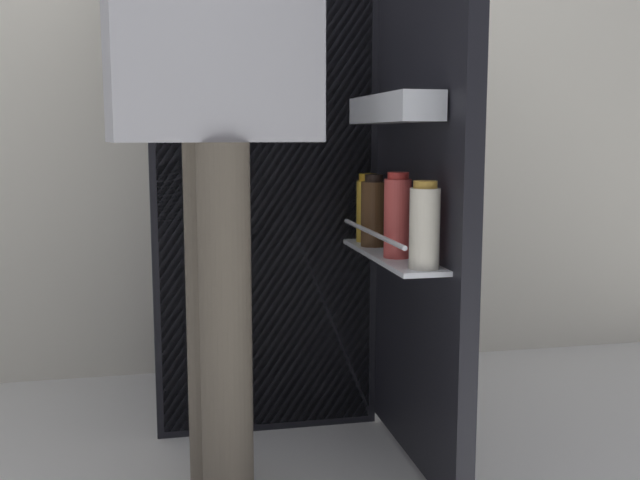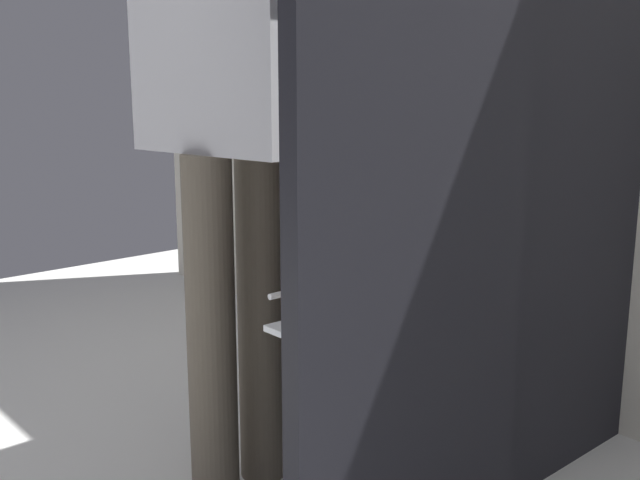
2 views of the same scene
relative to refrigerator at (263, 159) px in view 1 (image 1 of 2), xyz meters
name	(u,v)px [view 1 (image 1 of 2)]	position (x,y,z in m)	size (l,w,h in m)	color
ground_plane	(282,465)	(-0.03, -0.51, -0.82)	(5.48, 5.48, 0.00)	silver
kitchen_wall	(240,38)	(-0.03, 0.42, 0.43)	(4.40, 0.10, 2.50)	silver
refrigerator	(263,159)	(0.00, 0.00, 0.00)	(0.72, 1.29, 1.63)	black
person	(217,57)	(-0.19, -0.66, 0.26)	(0.66, 0.76, 1.76)	#665B4C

